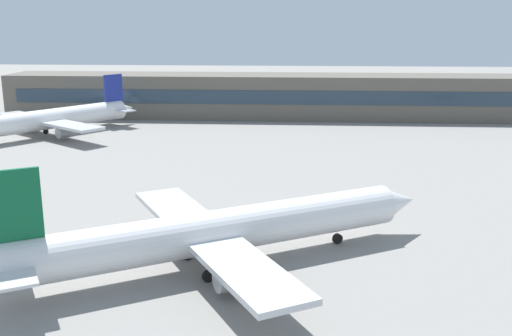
# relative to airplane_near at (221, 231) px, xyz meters

# --- Properties ---
(ground_plane) EXTENTS (400.00, 400.00, 0.00)m
(ground_plane) POSITION_rel_airplane_near_xyz_m (3.62, 22.26, -3.10)
(ground_plane) COLOR gray
(terminal_building) EXTENTS (116.35, 12.13, 9.00)m
(terminal_building) POSITION_rel_airplane_near_xyz_m (3.62, 79.04, 1.40)
(terminal_building) COLOR #5B564C
(terminal_building) RESTS_ON ground_plane
(airplane_near) EXTENTS (37.22, 27.07, 10.18)m
(airplane_near) POSITION_rel_airplane_near_xyz_m (0.00, 0.00, 0.00)
(airplane_near) COLOR silver
(airplane_near) RESTS_ON ground_plane
(airplane_far) EXTENTS (27.44, 34.15, 10.00)m
(airplane_far) POSITION_rel_airplane_near_xyz_m (-38.38, 53.82, -0.05)
(airplane_far) COLOR white
(airplane_far) RESTS_ON ground_plane
(baggage_tug_yellow) EXTENTS (3.31, 3.80, 1.75)m
(baggage_tug_yellow) POSITION_rel_airplane_near_xyz_m (-26.07, 18.78, -2.31)
(baggage_tug_yellow) COLOR #F2B20C
(baggage_tug_yellow) RESTS_ON ground_plane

